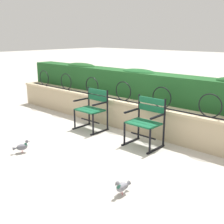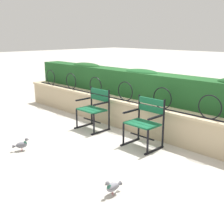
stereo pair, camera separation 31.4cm
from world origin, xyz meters
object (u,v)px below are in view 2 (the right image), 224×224
Objects in this scene: pigeon_far_side at (21,145)px; pigeon_near_chairs at (113,187)px; park_chair_left at (94,108)px; park_chair_right at (145,121)px.

pigeon_near_chairs is at bearing 3.93° from pigeon_far_side.
park_chair_left is 3.01× the size of pigeon_near_chairs.
park_chair_left reaches higher than pigeon_near_chairs.
park_chair_right is 1.80m from pigeon_near_chairs.
park_chair_right is at bearing 115.88° from pigeon_near_chairs.
pigeon_near_chairs is (2.17, -1.59, -0.36)m from park_chair_left.
park_chair_right is 3.19× the size of pigeon_far_side.
park_chair_left is at bearing 143.75° from pigeon_near_chairs.
park_chair_left is 2.71m from pigeon_near_chairs.
pigeon_near_chairs is at bearing -64.12° from park_chair_right.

